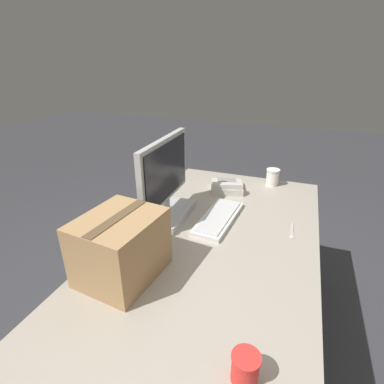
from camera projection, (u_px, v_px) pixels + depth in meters
name	position (u px, v px, depth m)	size (l,w,h in m)	color
ground_plane	(207.00, 358.00, 1.62)	(12.00, 12.00, 0.00)	#38383D
office_desk	(209.00, 308.00, 1.47)	(1.80, 0.90, 0.72)	#A89E8E
monitor	(165.00, 186.00, 1.50)	(0.49, 0.22, 0.42)	#B7B7B7
keyboard	(219.00, 218.00, 1.53)	(0.41, 0.18, 0.03)	silver
desk_phone	(227.00, 187.00, 1.86)	(0.23, 0.24, 0.07)	beige
paper_cup_left	(245.00, 368.00, 0.77)	(0.08, 0.08, 0.09)	red
paper_cup_right	(272.00, 177.00, 1.92)	(0.08, 0.08, 0.11)	white
spoon	(292.00, 233.00, 1.42)	(0.15, 0.02, 0.00)	silver
cardboard_box	(121.00, 247.00, 1.11)	(0.33, 0.29, 0.25)	tan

